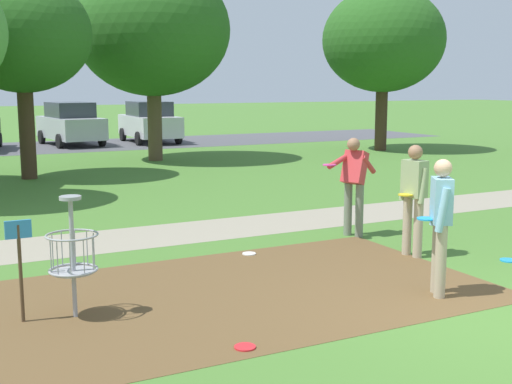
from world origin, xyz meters
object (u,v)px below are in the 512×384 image
Objects in this scene: tree_near_right at (383,40)px; player_throwing at (354,180)px; tree_mid_left at (153,30)px; parked_car_rightmost at (150,122)px; player_foreground_watching at (414,194)px; frisbee_near_basket at (249,254)px; frisbee_by_tee at (508,260)px; parked_car_center_right at (70,124)px; frisbee_far_left at (245,347)px; tree_near_left at (22,35)px; player_waiting_left at (440,219)px; disc_golf_basket at (67,253)px.

player_throwing is at bearing -129.15° from tree_near_right.
parked_car_rightmost is at bearing 73.50° from tree_mid_left.
player_foreground_watching is 8.08× the size of frisbee_near_basket.
parked_car_center_right is at bearing 94.65° from frisbee_by_tee.
tree_near_left is at bearing 90.28° from frisbee_far_left.
tree_near_right is at bearing 8.54° from tree_near_left.
player_waiting_left is 0.26× the size of tree_mid_left.
frisbee_far_left is 14.14m from tree_near_left.
disc_golf_basket is at bearing -101.66° from parked_car_center_right.
tree_near_left is at bearing 83.71° from disc_golf_basket.
parked_car_rightmost reaches higher than player_foreground_watching.
player_foreground_watching is at bearing -97.33° from parked_car_rightmost.
player_foreground_watching is 6.93× the size of frisbee_by_tee.
parked_car_center_right is (-10.49, 7.95, -3.37)m from tree_near_right.
frisbee_far_left is at bearing -105.48° from tree_mid_left.
frisbee_by_tee is at bearing 20.20° from player_waiting_left.
disc_golf_basket is 3.53m from frisbee_near_basket.
player_waiting_left reaches higher than frisbee_by_tee.
player_throwing is at bearing -68.57° from tree_near_left.
player_foreground_watching is 1.00× the size of player_waiting_left.
frisbee_far_left is (-3.86, -2.09, -0.96)m from player_foreground_watching.
parked_car_rightmost reaches higher than frisbee_by_tee.
parked_car_rightmost reaches higher than player_throwing.
player_throwing is 0.31× the size of tree_near_left.
tree_near_right is (8.67, 14.44, 4.28)m from frisbee_by_tee.
disc_golf_basket is at bearing -96.29° from tree_near_left.
player_foreground_watching is at bearing 141.11° from frisbee_by_tee.
disc_golf_basket is 22.36m from parked_car_center_right.
frisbee_far_left is at bearing -171.36° from player_waiting_left.
player_foreground_watching is at bearing -71.14° from tree_near_left.
disc_golf_basket is 0.25× the size of tree_near_left.
tree_near_right reaches higher than player_waiting_left.
player_foreground_watching is at bearing -92.61° from tree_mid_left.
tree_near_right is 13.59m from parked_car_center_right.
disc_golf_basket is 0.21× the size of tree_mid_left.
frisbee_near_basket is (-2.16, -0.32, -0.98)m from player_throwing.
frisbee_near_basket is at bearing -103.78° from parked_car_rightmost.
frisbee_far_left is (-2.89, -0.44, -0.96)m from player_waiting_left.
parked_car_center_right reaches higher than disc_golf_basket.
tree_mid_left is (-0.45, 15.09, 4.39)m from frisbee_by_tee.
tree_near_left reaches higher than parked_car_center_right.
disc_golf_basket is 4.45m from player_waiting_left.
player_waiting_left is at bearing -99.19° from parked_car_rightmost.
tree_near_left is 5.34m from tree_mid_left.
frisbee_far_left is at bearing -136.71° from player_throwing.
frisbee_far_left is 0.04× the size of tree_near_left.
parked_car_center_right is 3.46m from parked_car_rightmost.
parked_car_center_right is at bearing 78.34° from disc_golf_basket.
tree_near_left is at bearing 102.68° from player_waiting_left.
parked_car_rightmost is (4.91, 20.02, 0.91)m from frisbee_near_basket.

